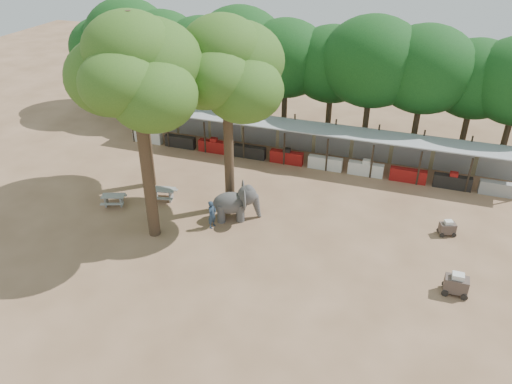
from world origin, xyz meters
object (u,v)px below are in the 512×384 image
(yard_tree_back, at_px, (225,68))
(cart_front, at_px, (456,284))
(handler, at_px, (212,214))
(picnic_table_near, at_px, (114,199))
(elephant, at_px, (236,202))
(yard_tree_left, at_px, (137,60))
(cart_back, at_px, (447,228))
(yard_tree_center, at_px, (135,71))
(picnic_table_far, at_px, (163,193))

(yard_tree_back, relative_size, cart_front, 9.50)
(handler, xyz_separation_m, picnic_table_near, (-6.67, 0.23, -0.39))
(picnic_table_near, distance_m, cart_front, 19.89)
(elephant, bearing_deg, handler, -150.27)
(yard_tree_left, height_order, yard_tree_back, yard_tree_back)
(handler, distance_m, cart_back, 13.22)
(yard_tree_back, relative_size, elephant, 3.86)
(handler, bearing_deg, yard_tree_center, 128.60)
(yard_tree_back, xyz_separation_m, handler, (-0.05, -2.51, -7.70))
(yard_tree_back, bearing_deg, handler, -91.20)
(handler, distance_m, cart_front, 13.23)
(handler, height_order, picnic_table_far, handler)
(yard_tree_center, xyz_separation_m, elephant, (3.93, 2.79, -8.11))
(yard_tree_left, height_order, handler, yard_tree_left)
(yard_tree_left, xyz_separation_m, yard_tree_center, (3.00, -5.00, 1.01))
(picnic_table_near, height_order, cart_front, cart_front)
(cart_front, xyz_separation_m, cart_back, (-0.42, 5.02, -0.12))
(yard_tree_center, relative_size, handler, 7.12)
(cart_back, bearing_deg, yard_tree_left, 159.69)
(yard_tree_left, relative_size, yard_tree_center, 0.92)
(yard_tree_left, distance_m, elephant, 10.16)
(cart_front, bearing_deg, handler, 173.80)
(handler, distance_m, picnic_table_near, 6.69)
(cart_back, bearing_deg, picnic_table_far, 165.50)
(yard_tree_center, xyz_separation_m, cart_back, (15.68, 5.03, -8.76))
(yard_tree_left, bearing_deg, yard_tree_center, -59.04)
(yard_tree_left, xyz_separation_m, picnic_table_far, (1.83, -1.71, -7.69))
(yard_tree_center, height_order, cart_back, yard_tree_center)
(yard_tree_back, distance_m, picnic_table_near, 10.76)
(elephant, height_order, handler, elephant)
(yard_tree_left, height_order, cart_back, yard_tree_left)
(yard_tree_center, distance_m, elephant, 9.43)
(yard_tree_left, distance_m, handler, 10.09)
(elephant, xyz_separation_m, picnic_table_far, (-5.10, 0.50, -0.59))
(cart_back, bearing_deg, yard_tree_center, 177.39)
(elephant, xyz_separation_m, picnic_table_near, (-7.65, -1.07, -0.64))
(yard_tree_left, relative_size, picnic_table_far, 6.18)
(elephant, distance_m, picnic_table_near, 7.75)
(cart_front, bearing_deg, picnic_table_near, 175.28)
(picnic_table_far, distance_m, cart_front, 17.57)
(handler, bearing_deg, elephant, -25.05)
(yard_tree_back, height_order, handler, yard_tree_back)
(yard_tree_back, relative_size, cart_back, 10.38)
(elephant, bearing_deg, yard_tree_back, 104.10)
(yard_tree_center, xyz_separation_m, picnic_table_near, (-3.72, 1.72, -8.75))
(cart_front, bearing_deg, cart_back, 94.95)
(picnic_table_near, height_order, picnic_table_far, picnic_table_far)
(yard_tree_back, relative_size, handler, 6.71)
(elephant, xyz_separation_m, cart_front, (12.17, -2.78, -0.52))
(handler, xyz_separation_m, picnic_table_far, (-4.12, 1.80, -0.34))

